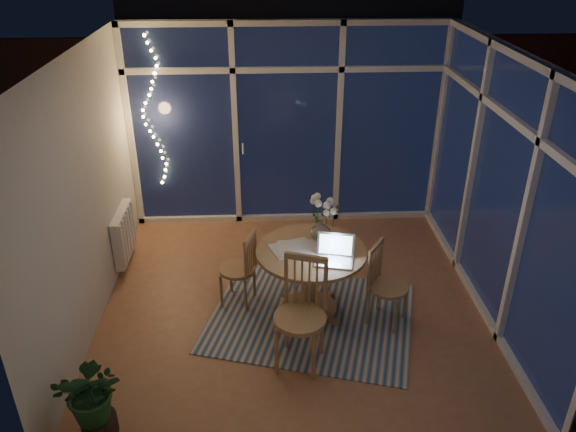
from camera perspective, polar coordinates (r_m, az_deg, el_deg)
The scene contains 24 objects.
floor at distance 6.02m, azimuth 0.77°, elevation -8.97°, with size 4.00×4.00×0.00m, color brown.
ceiling at distance 4.93m, azimuth 0.96°, elevation 16.07°, with size 4.00×4.00×0.00m, color white.
wall_back at distance 7.20m, azimuth -0.10°, elevation 9.11°, with size 4.00×0.04×2.60m, color beige.
wall_front at distance 3.65m, azimuth 2.76°, elevation -11.28°, with size 4.00×0.04×2.60m, color beige.
wall_left at distance 5.60m, azimuth -20.04°, elevation 1.75°, with size 0.04×4.00×2.60m, color beige.
wall_right at distance 5.81m, azimuth 20.96°, elevation 2.53°, with size 0.04×4.00×2.60m, color beige.
window_wall_back at distance 7.16m, azimuth -0.09°, elevation 9.01°, with size 4.00×0.10×2.60m, color white.
window_wall_right at distance 5.80m, azimuth 20.60°, elevation 2.53°, with size 0.10×4.00×2.60m, color white.
radiator at distance 6.75m, azimuth -16.35°, elevation -1.77°, with size 0.10×0.70×0.58m, color silver.
fairy_lights at distance 7.14m, azimuth -13.62°, elevation 10.07°, with size 0.24×0.10×1.85m, color #F1C460, non-canonical shape.
garden_patio at distance 10.51m, azimuth 1.91°, elevation 7.31°, with size 12.00×6.00×0.10m, color black.
garden_fence at distance 10.67m, azimuth -0.96°, elevation 13.04°, with size 11.00×0.08×1.80m, color #3D1D16.
garden_shrubs at distance 8.81m, azimuth -5.75°, elevation 6.64°, with size 0.90×0.90×0.90m, color black.
rug at distance 5.84m, azimuth 2.33°, elevation -10.19°, with size 2.01×1.61×0.01m, color #BEB29A.
dining_table at distance 5.71m, azimuth 2.31°, elevation -6.67°, with size 1.09×1.09×0.74m, color olive.
chair_left at distance 5.85m, azimuth -5.19°, elevation -5.23°, with size 0.39×0.39×0.85m, color olive.
chair_right at distance 5.62m, azimuth 10.19°, elevation -6.95°, with size 0.41×0.41×0.88m, color olive.
chair_front at distance 4.99m, azimuth 1.23°, elevation -10.13°, with size 0.49×0.49×1.06m, color olive.
laptop at distance 5.27m, azimuth 4.73°, elevation -3.50°, with size 0.35×0.30×0.26m, color silver, non-canonical shape.
flower_vase at distance 5.64m, azimuth 3.32°, elevation -1.44°, with size 0.20×0.20×0.21m, color white.
bowl at distance 5.58m, azimuth 5.19°, elevation -2.89°, with size 0.15×0.15×0.04m, color white.
newspapers at distance 5.54m, azimuth 0.68°, elevation -3.19°, with size 0.41×0.31×0.01m, color silver.
phone at distance 5.38m, azimuth 2.07°, elevation -4.26°, with size 0.12×0.06×0.01m, color black.
potted_plant at distance 4.73m, azimuth -19.14°, elevation -16.98°, with size 0.54×0.47×0.76m, color #194723.
Camera 1 is at (-0.30, -4.82, 3.59)m, focal length 35.00 mm.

